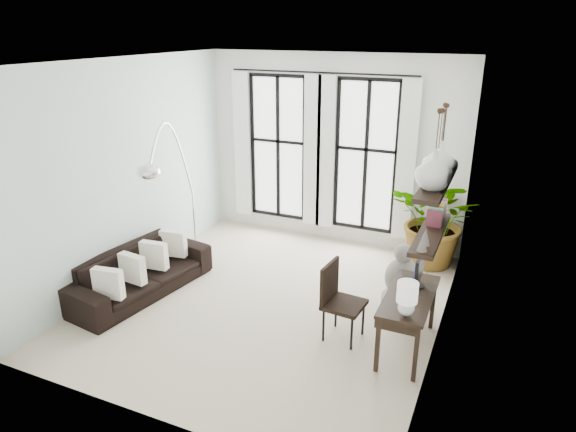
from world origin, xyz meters
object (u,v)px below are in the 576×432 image
Objects in this scene: desk at (408,300)px; desk_chair at (338,296)px; buddha at (402,281)px; sofa at (139,272)px; arc_lamp at (171,156)px; plant at (438,220)px.

desk is 0.84m from desk_chair.
buddha is at bearing 104.90° from desk.
desk_chair is 1.05× the size of buddha.
arc_lamp is (0.10, 0.80, 1.51)m from sofa.
arc_lamp reaches higher than desk_chair.
plant reaches higher than sofa.
sofa is at bearing -97.24° from arc_lamp.
arc_lamp is (-2.82, 0.71, 1.27)m from desk_chair.
arc_lamp is 2.57× the size of buddha.
buddha is (-0.27, 1.01, -0.30)m from desk.
sofa is at bearing -178.43° from desk.
desk is 1.26× the size of desk_chair.
arc_lamp is at bearing 169.15° from desk.
arc_lamp is (-3.65, 0.70, 1.14)m from desk.
sofa is 1.71m from arc_lamp.
desk is at bearing -88.86° from plant.
desk_chair is 3.17m from arc_lamp.
desk_chair is at bearing -118.75° from buddha.
buddha is at bearing 5.26° from arc_lamp.
desk is at bearing 6.37° from desk_chair.
sofa is at bearing -172.88° from desk_chair.
plant is at bearing 81.70° from buddha.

